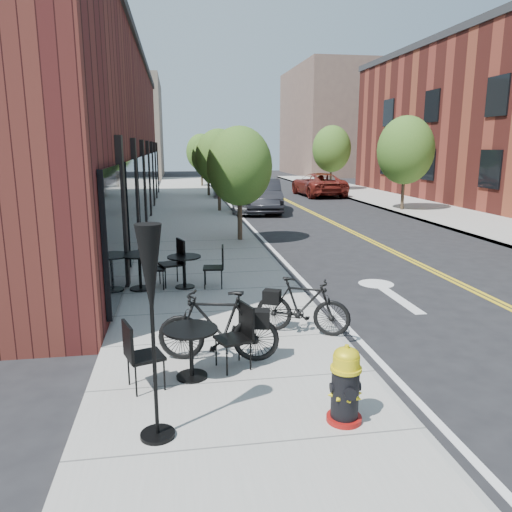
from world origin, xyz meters
TOP-DOWN VIEW (x-y plane):
  - ground at (0.00, 0.00)m, footprint 120.00×120.00m
  - sidewalk_near at (-2.00, 10.00)m, footprint 4.00×70.00m
  - sidewalk_far at (10.00, 10.00)m, footprint 4.00×70.00m
  - building_near at (-6.50, 14.00)m, footprint 5.00×28.00m
  - bg_building_left at (-8.00, 48.00)m, footprint 8.00×14.00m
  - bg_building_right at (16.00, 50.00)m, footprint 10.00×16.00m
  - tree_near_a at (-0.60, 9.00)m, footprint 2.20×2.20m
  - tree_near_b at (-0.60, 17.00)m, footprint 2.30×2.30m
  - tree_near_c at (-0.60, 25.00)m, footprint 2.10×2.10m
  - tree_near_d at (-0.60, 33.00)m, footprint 2.40×2.40m
  - tree_far_b at (8.60, 16.00)m, footprint 2.80×2.80m
  - tree_far_c at (8.60, 28.00)m, footprint 2.80×2.80m
  - fire_hydrant at (-0.88, -2.71)m, footprint 0.43×0.43m
  - bicycle_left at (-2.18, -0.79)m, footprint 1.88×0.89m
  - bicycle_right at (-0.67, 0.09)m, footprint 1.68×1.11m
  - bistro_set_a at (-2.60, -1.28)m, footprint 1.77×0.98m
  - bistro_set_b at (-2.60, 3.29)m, footprint 1.78×0.83m
  - bistro_set_c at (-3.58, 3.30)m, footprint 2.01×1.10m
  - patio_umbrella at (-3.03, -2.68)m, footprint 0.39×0.39m
  - parked_car_a at (0.80, 16.79)m, footprint 2.01×4.11m
  - parked_car_b at (1.60, 17.13)m, footprint 2.29×5.14m
  - parked_car_c at (0.80, 24.76)m, footprint 2.68×5.20m
  - parked_car_far at (6.67, 24.61)m, footprint 2.75×5.59m

SIDE VIEW (x-z plane):
  - ground at x=0.00m, z-range 0.00..0.00m
  - sidewalk_near at x=-2.00m, z-range 0.00..0.12m
  - sidewalk_far at x=10.00m, z-range 0.00..0.12m
  - fire_hydrant at x=-0.88m, z-range 0.09..1.04m
  - bistro_set_a at x=-2.60m, z-range 0.12..1.06m
  - bistro_set_b at x=-2.60m, z-range 0.12..1.07m
  - bicycle_right at x=-0.67m, z-range 0.12..1.10m
  - bistro_set_c at x=-3.58m, z-range 0.12..1.18m
  - bicycle_left at x=-2.18m, z-range 0.12..1.21m
  - parked_car_a at x=0.80m, z-range 0.00..1.35m
  - parked_car_c at x=0.80m, z-range 0.00..1.44m
  - parked_car_far at x=6.67m, z-range 0.00..1.53m
  - parked_car_b at x=1.60m, z-range 0.00..1.64m
  - patio_umbrella at x=-3.03m, z-range 0.64..3.02m
  - tree_near_c at x=-0.60m, z-range 0.69..4.37m
  - tree_near_a at x=-0.60m, z-range 0.70..4.51m
  - tree_near_b at x=-0.60m, z-range 0.72..4.70m
  - tree_near_d at x=-0.60m, z-range 0.73..4.85m
  - tree_far_b at x=8.60m, z-range 0.75..5.37m
  - tree_far_c at x=8.60m, z-range 0.75..5.37m
  - building_near at x=-6.50m, z-range 0.00..7.00m
  - bg_building_left at x=-8.00m, z-range 0.00..10.00m
  - bg_building_right at x=16.00m, z-range 0.00..12.00m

